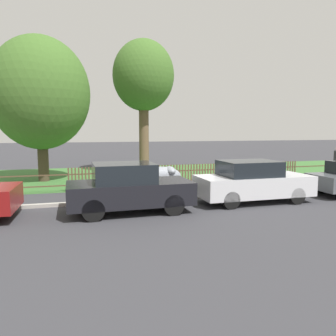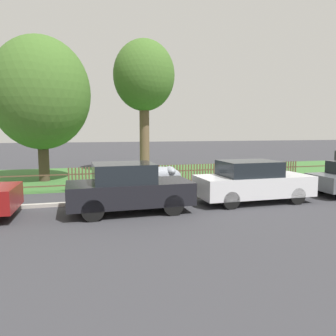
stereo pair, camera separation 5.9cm
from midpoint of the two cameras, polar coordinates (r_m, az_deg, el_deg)
The scene contains 9 objects.
ground_plane at distance 12.78m, azimuth 8.42°, elevation -5.14°, with size 120.00×120.00×0.00m, color #38383D.
kerb_stone at distance 12.85m, azimuth 8.25°, elevation -4.80°, with size 38.23×0.20×0.12m, color #B2ADA3.
grass_strip at distance 19.47m, azimuth -0.05°, elevation -1.00°, with size 38.23×9.07×0.01m, color #3D7033.
park_fence at distance 15.11m, azimuth 4.44°, elevation -1.27°, with size 38.23×0.05×1.04m.
parked_car_black_saloon at distance 10.40m, azimuth -6.78°, elevation -3.45°, with size 3.90×1.82×1.57m.
parked_car_navy_estate at distance 12.15m, azimuth 14.62°, elevation -2.31°, with size 4.12×1.74×1.50m.
covered_motorcycle at distance 13.64m, azimuth -1.17°, elevation -1.48°, with size 2.06×0.88×1.08m.
tree_nearest_kerb at distance 17.77m, azimuth -21.18°, elevation 11.98°, with size 4.84×4.84×7.18m.
tree_behind_motorcycle at distance 20.17m, azimuth -4.11°, elevation 15.52°, with size 3.64×3.64×7.90m.
Camera 2 is at (-5.01, -11.46, 2.60)m, focal length 35.00 mm.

